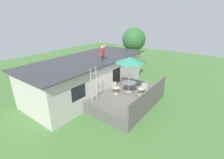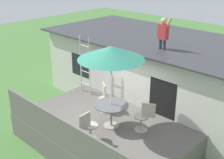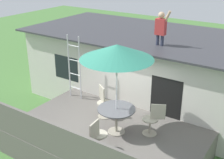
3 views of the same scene
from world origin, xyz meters
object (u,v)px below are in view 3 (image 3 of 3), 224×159
Objects in this scene: patio_chair_right at (153,119)px; patio_chair_near at (97,136)px; step_ladder at (74,67)px; patio_umbrella at (117,52)px; patio_chair_left at (103,102)px; patio_table at (116,114)px; person_figure at (161,26)px.

patio_chair_near is at bearing 33.87° from patio_chair_right.
patio_chair_near is (2.49, -2.10, -0.64)m from step_ladder.
patio_chair_left is (-0.84, 0.57, -1.89)m from patio_umbrella.
step_ladder is (-2.39, 1.09, 0.51)m from patio_table.
person_figure reaches higher than patio_chair_near.
step_ladder is (-2.39, 1.09, -1.25)m from patio_umbrella.
patio_umbrella is 2.14m from patio_chair_right.
person_figure is at bearing 28.28° from step_ladder.
patio_umbrella is 2.76× the size of patio_chair_near.
patio_umbrella is at bearing -90.00° from patio_table.
patio_umbrella is 2.15m from patio_chair_left.
step_ladder reaches higher than patio_chair_near.
patio_chair_left and patio_chair_right have the same top height.
step_ladder reaches higher than patio_chair_left.
patio_table is at bearing -24.46° from step_ladder.
person_figure is 1.21× the size of patio_chair_near.
person_figure is at bearing 88.45° from patio_table.
person_figure is at bearing 88.45° from patio_umbrella.
person_figure reaches higher than patio_umbrella.
patio_chair_right reaches higher than patio_table.
patio_umbrella reaches higher than patio_chair_left.
patio_chair_left is at bearing 25.17° from patio_chair_near.
patio_umbrella reaches higher than patio_table.
step_ladder is 2.39× the size of patio_chair_right.
person_figure is 1.21× the size of patio_chair_left.
patio_umbrella is 2.76× the size of patio_chair_right.
patio_chair_right is 1.00× the size of patio_chair_near.
patio_chair_near is at bearing -84.45° from patio_umbrella.
patio_chair_near is at bearing -84.45° from patio_table.
patio_chair_near reaches higher than patio_table.
person_figure is (0.07, 2.41, 1.97)m from patio_table.
step_ladder reaches higher than patio_chair_right.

